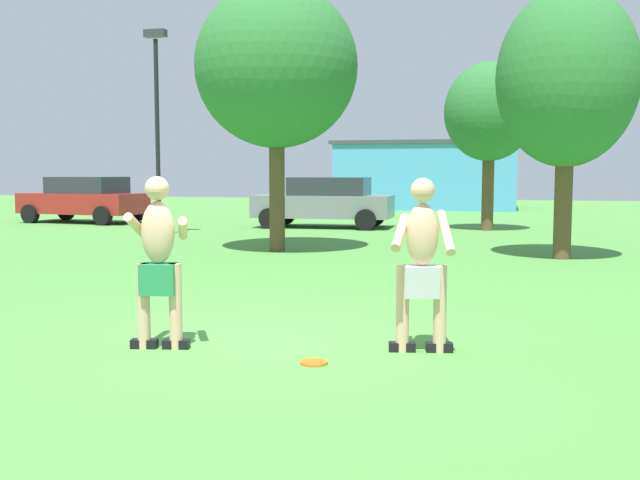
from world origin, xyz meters
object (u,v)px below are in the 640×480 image
player_near (422,261)px  tree_left_field (567,79)px  player_in_green (159,258)px  tree_behind_players (276,67)px  car_red_near_post (84,199)px  lamp_post (157,110)px  frisbee (314,363)px  tree_right_field (489,113)px  car_gray_mid_lot (325,201)px

player_near → tree_left_field: size_ratio=0.31×
player_in_green → tree_behind_players: size_ratio=0.30×
car_red_near_post → tree_left_field: (15.23, -6.95, 2.76)m
player_in_green → tree_behind_players: tree_behind_players is taller
lamp_post → tree_behind_players: bearing=-34.4°
player_in_green → lamp_post: bearing=116.8°
player_near → car_red_near_post: (-13.34, 15.29, -0.06)m
frisbee → tree_right_field: size_ratio=0.05×
car_red_near_post → player_in_green: bearing=-55.6°
lamp_post → tree_behind_players: size_ratio=0.96×
player_near → lamp_post: lamp_post is taller
tree_left_field → lamp_post: bearing=164.4°
car_gray_mid_lot → tree_behind_players: size_ratio=0.75×
player_near → car_gray_mid_lot: (-4.75, 15.22, -0.06)m
player_near → car_red_near_post: bearing=131.1°
player_in_green → player_near: bearing=11.1°
car_gray_mid_lot → lamp_post: size_ratio=0.78×
frisbee → tree_behind_players: tree_behind_players is taller
frisbee → lamp_post: (-7.57, 11.93, 3.41)m
lamp_post → tree_behind_players: 5.32m
frisbee → car_red_near_post: 20.28m
player_near → tree_behind_players: (-4.10, 8.25, 3.11)m
frisbee → car_gray_mid_lot: size_ratio=0.06×
tree_right_field → tree_behind_players: (-4.35, -7.05, 0.51)m
tree_left_field → tree_behind_players: bearing=-179.1°
frisbee → car_red_near_post: (-12.45, 15.98, 0.81)m
car_gray_mid_lot → tree_left_field: (6.64, -6.87, 2.76)m
lamp_post → tree_left_field: 10.76m
car_red_near_post → tree_left_field: size_ratio=0.83×
player_near → lamp_post: size_ratio=0.30×
player_in_green → tree_behind_players: 9.41m
player_in_green → lamp_post: (-5.94, 11.74, 2.52)m
car_gray_mid_lot → frisbee: bearing=-76.4°
player_in_green → frisbee: player_in_green is taller
tree_behind_players → car_red_near_post: bearing=142.7°
car_gray_mid_lot → tree_behind_players: bearing=-84.7°
player_near → car_gray_mid_lot: 15.94m
car_gray_mid_lot → tree_right_field: (5.00, 0.08, 2.67)m
tree_right_field → tree_behind_players: bearing=-121.7°
lamp_post → tree_left_field: (10.36, -2.89, 0.16)m
tree_behind_players → frisbee: bearing=-70.3°
lamp_post → frisbee: bearing=-57.6°
car_red_near_post → frisbee: bearing=-52.1°
car_gray_mid_lot → tree_behind_players: 7.69m
player_in_green → tree_right_field: (2.78, 15.80, 2.59)m
tree_right_field → tree_behind_players: 8.30m
player_near → car_red_near_post: player_near is taller
tree_right_field → tree_left_field: bearing=-76.7°
tree_right_field → lamp_post: bearing=-155.0°
player_near → car_gray_mid_lot: size_ratio=0.39×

